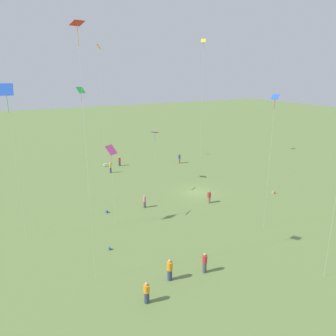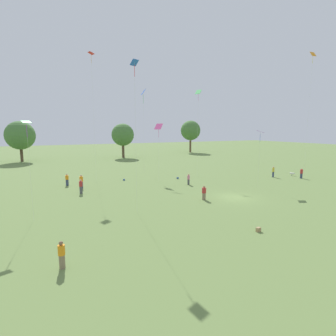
% 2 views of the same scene
% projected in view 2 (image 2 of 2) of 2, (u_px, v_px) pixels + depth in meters
% --- Properties ---
extents(ground_plane, '(240.00, 240.00, 0.00)m').
position_uv_depth(ground_plane, '(235.00, 197.00, 30.92)').
color(ground_plane, olive).
extents(tree_0, '(6.96, 6.96, 9.94)m').
position_uv_depth(tree_0, '(20.00, 136.00, 63.94)').
color(tree_0, brown).
rests_on(tree_0, ground_plane).
extents(tree_1, '(6.21, 6.21, 9.53)m').
position_uv_depth(tree_1, '(123.00, 135.00, 73.22)').
color(tree_1, brown).
rests_on(tree_1, ground_plane).
extents(tree_2, '(6.72, 6.72, 10.89)m').
position_uv_depth(tree_2, '(191.00, 131.00, 89.88)').
color(tree_2, brown).
rests_on(tree_2, ground_plane).
extents(person_0, '(0.59, 0.59, 1.86)m').
position_uv_depth(person_0, '(81.00, 182.00, 35.48)').
color(person_0, '#333D5B').
rests_on(person_0, ground_plane).
extents(person_1, '(0.60, 0.60, 1.61)m').
position_uv_depth(person_1, '(204.00, 193.00, 29.80)').
color(person_1, '#847056').
rests_on(person_1, ground_plane).
extents(person_2, '(0.56, 0.56, 1.70)m').
position_uv_depth(person_2, '(67.00, 180.00, 37.27)').
color(person_2, '#333D5B').
rests_on(person_2, ground_plane).
extents(person_3, '(0.46, 0.46, 1.70)m').
position_uv_depth(person_3, '(301.00, 173.00, 42.75)').
color(person_3, '#333D5B').
rests_on(person_3, ground_plane).
extents(person_5, '(0.55, 0.55, 1.65)m').
position_uv_depth(person_5, '(62.00, 255.00, 15.04)').
color(person_5, '#847056').
rests_on(person_5, ground_plane).
extents(person_6, '(0.48, 0.48, 1.84)m').
position_uv_depth(person_6, '(273.00, 172.00, 43.78)').
color(person_6, '#333D5B').
rests_on(person_6, ground_plane).
extents(person_7, '(0.40, 0.40, 1.60)m').
position_uv_depth(person_7, '(189.00, 179.00, 37.87)').
color(person_7, '#4C4C51').
rests_on(person_7, ground_plane).
extents(person_8, '(0.57, 0.57, 1.80)m').
position_uv_depth(person_8, '(81.00, 187.00, 32.58)').
color(person_8, '#4C4C51').
rests_on(person_8, ground_plane).
extents(kite_0, '(1.27, 1.38, 8.83)m').
position_uv_depth(kite_0, '(159.00, 128.00, 39.91)').
color(kite_0, '#E54C99').
rests_on(kite_0, ground_plane).
extents(kite_1, '(1.01, 0.69, 20.51)m').
position_uv_depth(kite_1, '(313.00, 61.00, 42.91)').
color(kite_1, orange).
rests_on(kite_1, ground_plane).
extents(kite_3, '(1.45, 1.45, 7.83)m').
position_uv_depth(kite_3, '(260.00, 133.00, 35.52)').
color(kite_3, purple).
rests_on(kite_3, ground_plane).
extents(kite_4, '(1.00, 1.13, 14.41)m').
position_uv_depth(kite_4, '(198.00, 96.00, 43.14)').
color(kite_4, green).
rests_on(kite_4, ground_plane).
extents(kite_6, '(0.86, 0.84, 8.69)m').
position_uv_depth(kite_6, '(27.00, 127.00, 21.92)').
color(kite_6, green).
rests_on(kite_6, ground_plane).
extents(kite_7, '(0.82, 0.72, 14.06)m').
position_uv_depth(kite_7, '(135.00, 75.00, 23.32)').
color(kite_7, blue).
rests_on(kite_7, ground_plane).
extents(kite_8, '(0.94, 0.97, 19.26)m').
position_uv_depth(kite_8, '(91.00, 63.00, 38.95)').
color(kite_8, red).
rests_on(kite_8, ground_plane).
extents(kite_9, '(0.91, 1.32, 15.13)m').
position_uv_depth(kite_9, '(143.00, 95.00, 47.45)').
color(kite_9, blue).
rests_on(kite_9, ground_plane).
extents(dog_0, '(0.47, 0.84, 0.56)m').
position_uv_depth(dog_0, '(292.00, 174.00, 45.19)').
color(dog_0, silver).
rests_on(dog_0, ground_plane).
extents(picnic_bag_0, '(0.40, 0.27, 0.34)m').
position_uv_depth(picnic_bag_0, '(258.00, 230.00, 20.56)').
color(picnic_bag_0, '#A58459').
rests_on(picnic_bag_0, ground_plane).
extents(picnic_bag_1, '(0.30, 0.30, 0.28)m').
position_uv_depth(picnic_bag_1, '(178.00, 178.00, 42.36)').
color(picnic_bag_1, '#33518C').
rests_on(picnic_bag_1, ground_plane).
extents(picnic_bag_2, '(0.26, 0.19, 0.25)m').
position_uv_depth(picnic_bag_2, '(124.00, 180.00, 40.97)').
color(picnic_bag_2, '#33518C').
rests_on(picnic_bag_2, ground_plane).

